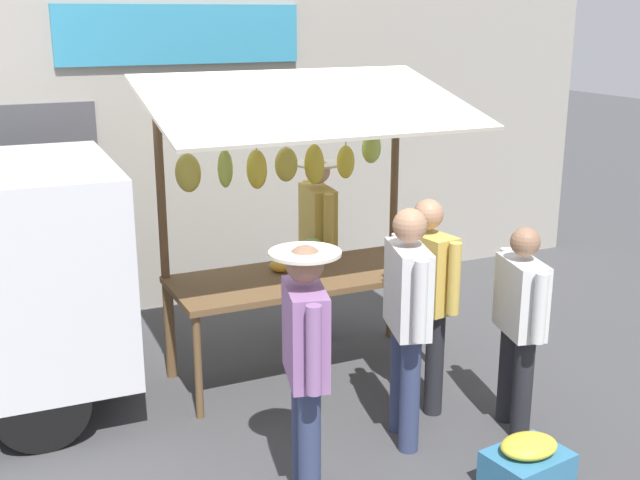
{
  "coord_description": "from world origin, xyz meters",
  "views": [
    {
      "loc": [
        2.49,
        5.69,
        2.94
      ],
      "look_at": [
        0.0,
        0.3,
        1.25
      ],
      "focal_mm": 44.67,
      "sensor_mm": 36.0,
      "label": 1
    }
  ],
  "objects": [
    {
      "name": "shopper_with_shopping_bag",
      "position": [
        -0.19,
        1.31,
        1.0
      ],
      "size": [
        0.35,
        0.7,
        1.71
      ],
      "rotation": [
        0.0,
        0.0,
        -1.86
      ],
      "color": "navy",
      "rests_on": "ground"
    },
    {
      "name": "street_backdrop",
      "position": [
        0.05,
        -2.2,
        1.7
      ],
      "size": [
        9.0,
        0.3,
        3.4
      ],
      "color": "#9E998E",
      "rests_on": "ground"
    },
    {
      "name": "shopper_in_striped_shirt",
      "position": [
        0.72,
        1.65,
        0.98
      ],
      "size": [
        0.43,
        0.68,
        1.65
      ],
      "rotation": [
        0.0,
        0.0,
        -1.83
      ],
      "color": "navy",
      "rests_on": "ground"
    },
    {
      "name": "shopper_in_grey_tee",
      "position": [
        -1.01,
        1.5,
        0.87
      ],
      "size": [
        0.32,
        0.65,
        1.53
      ],
      "rotation": [
        0.0,
        0.0,
        -1.81
      ],
      "color": "#232328",
      "rests_on": "ground"
    },
    {
      "name": "produce_crate_near",
      "position": [
        -0.61,
        2.16,
        0.16
      ],
      "size": [
        0.56,
        0.45,
        0.36
      ],
      "color": "teal",
      "rests_on": "ground"
    },
    {
      "name": "market_stall",
      "position": [
        0.01,
        -0.06,
        1.55
      ],
      "size": [
        2.5,
        1.46,
        2.5
      ],
      "color": "brown",
      "rests_on": "ground"
    },
    {
      "name": "vendor_with_sunhat",
      "position": [
        -0.46,
        -0.75,
        1.0
      ],
      "size": [
        0.44,
        0.71,
        1.68
      ],
      "rotation": [
        0.0,
        0.0,
        1.45
      ],
      "color": "navy",
      "rests_on": "ground"
    },
    {
      "name": "ground_plane",
      "position": [
        0.0,
        0.0,
        0.0
      ],
      "size": [
        40.0,
        40.0,
        0.0
      ],
      "primitive_type": "plane",
      "color": "#424244"
    },
    {
      "name": "shopper_with_ponytail",
      "position": [
        -0.58,
        0.92,
        0.96
      ],
      "size": [
        0.29,
        0.7,
        1.65
      ],
      "rotation": [
        0.0,
        0.0,
        -1.43
      ],
      "color": "#232328",
      "rests_on": "ground"
    }
  ]
}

